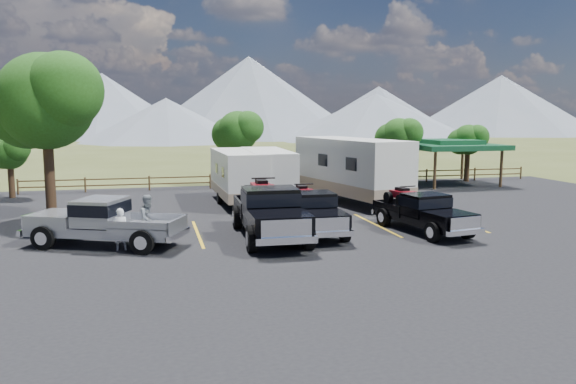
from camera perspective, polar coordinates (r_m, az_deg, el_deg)
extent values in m
plane|color=#464F21|center=(21.37, 8.08, -5.71)|extent=(320.00, 320.00, 0.00)
cube|color=black|center=(24.11, 5.44, -4.06)|extent=(44.00, 34.00, 0.04)
cube|color=gold|center=(23.87, -9.15, -4.19)|extent=(0.12, 5.50, 0.01)
cube|color=gold|center=(24.48, 0.24, -3.78)|extent=(0.12, 5.50, 0.01)
cube|color=gold|center=(25.72, 8.94, -3.31)|extent=(0.12, 5.50, 0.01)
cube|color=gold|center=(27.49, 16.67, -2.83)|extent=(0.12, 5.50, 0.01)
cylinder|color=#302112|center=(28.81, -23.06, 1.76)|extent=(0.48, 0.48, 4.48)
sphere|color=#204B12|center=(28.68, -23.43, 8.45)|extent=(4.48, 4.48, 4.48)
sphere|color=#204B12|center=(27.76, -21.78, 9.57)|extent=(3.52, 3.52, 3.52)
sphere|color=#204B12|center=(29.53, -24.89, 7.71)|extent=(3.84, 3.84, 3.84)
cylinder|color=#302112|center=(40.12, 11.12, 2.59)|extent=(0.39, 0.39, 2.80)
sphere|color=#204B12|center=(39.99, 11.20, 5.59)|extent=(2.52, 2.52, 2.52)
sphere|color=#204B12|center=(39.80, 12.19, 5.94)|extent=(1.98, 1.98, 1.98)
sphere|color=#204B12|center=(40.15, 10.30, 5.36)|extent=(2.16, 2.16, 2.16)
cylinder|color=#302112|center=(43.83, 17.72, 2.62)|extent=(0.38, 0.38, 2.52)
sphere|color=#204B12|center=(43.71, 17.82, 5.09)|extent=(2.24, 2.24, 2.24)
sphere|color=#204B12|center=(43.61, 18.65, 5.36)|extent=(1.76, 1.76, 1.76)
sphere|color=#204B12|center=(43.79, 17.07, 4.91)|extent=(1.92, 1.92, 1.92)
cylinder|color=#302112|center=(38.86, -5.07, 2.75)|extent=(0.41, 0.41, 3.08)
sphere|color=#204B12|center=(38.73, -5.11, 6.16)|extent=(2.80, 2.80, 2.80)
sphere|color=#204B12|center=(38.32, -4.11, 6.60)|extent=(2.20, 2.20, 2.20)
sphere|color=#204B12|center=(39.09, -6.02, 5.87)|extent=(2.40, 2.40, 2.40)
cylinder|color=#302112|center=(37.41, -26.29, 1.12)|extent=(0.36, 0.36, 2.24)
sphere|color=#204B12|center=(37.27, -26.45, 3.68)|extent=(2.10, 2.10, 2.10)
sphere|color=#204B12|center=(36.80, -25.91, 4.02)|extent=(1.65, 1.65, 1.65)
sphere|color=#204B12|center=(37.70, -26.95, 3.46)|extent=(1.80, 1.80, 1.80)
cylinder|color=#523923|center=(38.93, -25.76, 0.47)|extent=(0.12, 0.12, 1.00)
cylinder|color=#523923|center=(38.28, -19.90, 0.67)|extent=(0.12, 0.12, 1.00)
cylinder|color=#523923|center=(38.05, -13.91, 0.87)|extent=(0.12, 0.12, 1.00)
cylinder|color=#523923|center=(38.23, -7.90, 1.05)|extent=(0.12, 0.12, 1.00)
cylinder|color=#523923|center=(38.83, -2.02, 1.23)|extent=(0.12, 0.12, 1.00)
cylinder|color=#523923|center=(39.82, 3.63, 1.38)|extent=(0.12, 0.12, 1.00)
cylinder|color=#523923|center=(41.18, 8.95, 1.52)|extent=(0.12, 0.12, 1.00)
cylinder|color=#523923|center=(42.87, 13.90, 1.63)|extent=(0.12, 0.12, 1.00)
cylinder|color=#523923|center=(44.85, 18.44, 1.72)|extent=(0.12, 0.12, 1.00)
cylinder|color=#523923|center=(47.09, 22.57, 1.80)|extent=(0.12, 0.12, 1.00)
cube|color=#523923|center=(39.28, 0.84, 1.24)|extent=(36.00, 0.06, 0.08)
cube|color=#523923|center=(39.24, 0.84, 1.82)|extent=(36.00, 0.06, 0.08)
cylinder|color=#523923|center=(38.57, 14.69, 2.13)|extent=(0.20, 0.20, 2.60)
cylinder|color=#523923|center=(43.02, 11.55, 2.79)|extent=(0.20, 0.20, 2.60)
cylinder|color=#523923|center=(41.17, 20.84, 2.22)|extent=(0.20, 0.20, 2.60)
cylinder|color=#523923|center=(45.36, 17.28, 2.85)|extent=(0.20, 0.20, 2.60)
cube|color=#164F2D|center=(41.85, 16.17, 4.50)|extent=(6.20, 6.20, 0.35)
cube|color=#164F2D|center=(41.84, 16.18, 4.91)|extent=(3.50, 3.50, 0.35)
cone|color=slate|center=(131.70, -18.29, 8.36)|extent=(44.00, 44.00, 14.00)
cone|color=slate|center=(129.19, -3.98, 9.64)|extent=(52.00, 52.00, 18.00)
cone|color=slate|center=(144.47, 9.17, 8.18)|extent=(40.00, 40.00, 12.00)
cone|color=slate|center=(156.27, 20.77, 8.29)|extent=(50.00, 50.00, 15.00)
cone|color=slate|center=(106.32, -12.24, 7.17)|extent=(32.00, 32.00, 8.00)
cone|color=slate|center=(111.78, 8.94, 7.53)|extent=(40.00, 40.00, 9.00)
cube|color=black|center=(22.62, -1.87, -2.95)|extent=(2.24, 6.43, 0.40)
cube|color=black|center=(20.47, -0.82, -2.92)|extent=(2.20, 2.07, 0.56)
cube|color=black|center=(22.35, -1.82, -0.99)|extent=(2.15, 1.80, 1.12)
cube|color=black|center=(22.33, -1.82, -0.56)|extent=(2.20, 1.87, 0.50)
cube|color=black|center=(24.52, -2.70, -1.38)|extent=(2.22, 2.74, 0.62)
cube|color=white|center=(19.38, -0.16, -3.70)|extent=(1.79, 0.14, 0.62)
cube|color=white|center=(19.41, -0.12, -4.97)|extent=(2.20, 0.26, 0.25)
cube|color=white|center=(25.89, -3.18, -1.73)|extent=(2.20, 0.24, 0.25)
cylinder|color=black|center=(20.36, -3.69, -4.76)|extent=(0.36, 1.02, 1.01)
cylinder|color=black|center=(20.75, 2.08, -4.51)|extent=(0.36, 1.02, 1.01)
cylinder|color=black|center=(24.66, -5.18, -2.55)|extent=(0.36, 1.02, 1.01)
cylinder|color=black|center=(24.99, -0.39, -2.38)|extent=(0.36, 1.02, 1.01)
cube|color=maroon|center=(24.41, -2.72, 0.37)|extent=(0.82, 1.48, 0.39)
cube|color=black|center=(24.37, -2.72, 1.02)|extent=(0.47, 0.85, 0.20)
cube|color=maroon|center=(23.79, -2.48, 0.45)|extent=(0.91, 0.42, 0.25)
cylinder|color=black|center=(23.86, -2.53, 1.41)|extent=(1.01, 0.10, 0.07)
cylinder|color=black|center=(23.76, -3.67, -0.39)|extent=(0.31, 0.63, 0.63)
cylinder|color=black|center=(23.93, -1.28, -0.32)|extent=(0.31, 0.63, 0.63)
cylinder|color=black|center=(24.97, -4.08, 0.01)|extent=(0.31, 0.63, 0.63)
cylinder|color=black|center=(25.12, -1.81, 0.07)|extent=(0.31, 0.63, 0.63)
cube|color=black|center=(23.62, 2.34, -2.76)|extent=(1.89, 5.44, 0.34)
cube|color=black|center=(21.83, 3.54, -2.71)|extent=(1.86, 1.75, 0.47)
cube|color=black|center=(23.39, 2.42, -1.17)|extent=(1.82, 1.52, 0.95)
cube|color=black|center=(23.37, 2.42, -0.82)|extent=(1.86, 1.58, 0.43)
cube|color=black|center=(25.20, 1.38, -1.48)|extent=(1.88, 2.32, 0.52)
cube|color=white|center=(20.93, 4.25, -3.31)|extent=(1.52, 0.12, 0.52)
cube|color=white|center=(20.95, 4.28, -4.31)|extent=(1.86, 0.22, 0.21)
cube|color=white|center=(26.35, 0.80, -1.76)|extent=(1.86, 0.20, 0.21)
cylinder|color=black|center=(21.66, 1.29, -4.19)|extent=(0.31, 0.86, 0.85)
cylinder|color=black|center=(22.13, 5.79, -3.97)|extent=(0.31, 0.86, 0.85)
cylinder|color=black|center=(25.25, -0.68, -2.45)|extent=(0.31, 0.86, 0.85)
cylinder|color=black|center=(25.66, 3.22, -2.30)|extent=(0.31, 0.86, 0.85)
cube|color=maroon|center=(25.11, 1.39, -0.04)|extent=(0.70, 1.25, 0.33)
cube|color=black|center=(25.08, 1.39, 0.50)|extent=(0.40, 0.72, 0.17)
cube|color=maroon|center=(24.59, 1.67, 0.02)|extent=(0.77, 0.35, 0.21)
cylinder|color=black|center=(24.64, 1.62, 0.81)|extent=(0.85, 0.08, 0.06)
cylinder|color=black|center=(24.54, 0.70, -0.67)|extent=(0.26, 0.54, 0.53)
cylinder|color=black|center=(24.74, 2.62, -0.61)|extent=(0.26, 0.54, 0.53)
cylinder|color=black|center=(25.54, 0.18, -0.33)|extent=(0.26, 0.54, 0.53)
cylinder|color=black|center=(25.74, 2.04, -0.27)|extent=(0.26, 0.54, 0.53)
cube|color=black|center=(24.47, 13.58, -2.68)|extent=(2.43, 5.28, 0.32)
cube|color=black|center=(23.09, 16.12, -2.57)|extent=(1.95, 1.86, 0.45)
cube|color=black|center=(24.28, 13.78, -1.23)|extent=(1.88, 1.64, 0.89)
cube|color=black|center=(24.26, 13.79, -0.92)|extent=(1.92, 1.70, 0.40)
cube|color=black|center=(25.72, 11.48, -1.56)|extent=(2.03, 2.39, 0.49)
cube|color=white|center=(22.41, 17.58, -3.05)|extent=(1.42, 0.30, 0.49)
cube|color=white|center=(22.43, 17.63, -3.93)|extent=(1.75, 0.44, 0.20)
cube|color=white|center=(26.64, 10.17, -1.85)|extent=(1.75, 0.42, 0.20)
cylinder|color=black|center=(22.63, 14.50, -3.98)|extent=(0.39, 0.83, 0.80)
cylinder|color=black|center=(23.67, 17.74, -3.59)|extent=(0.39, 0.83, 0.80)
cylinder|color=black|center=(25.46, 9.69, -2.53)|extent=(0.39, 0.83, 0.80)
cylinder|color=black|center=(26.39, 12.76, -2.25)|extent=(0.39, 0.83, 0.80)
cube|color=maroon|center=(25.63, 11.52, -0.23)|extent=(0.80, 1.24, 0.31)
cube|color=black|center=(25.60, 11.53, 0.26)|extent=(0.46, 0.72, 0.16)
cube|color=maroon|center=(25.22, 12.15, -0.18)|extent=(0.75, 0.42, 0.20)
cylinder|color=black|center=(25.25, 12.05, 0.55)|extent=(0.80, 0.18, 0.05)
cylinder|color=black|center=(25.03, 11.38, -0.83)|extent=(0.31, 0.53, 0.50)
cylinder|color=black|center=(25.48, 12.87, -0.72)|extent=(0.31, 0.53, 0.50)
cylinder|color=black|center=(25.83, 10.16, -0.53)|extent=(0.31, 0.53, 0.50)
cylinder|color=black|center=(26.28, 11.63, -0.43)|extent=(0.31, 0.53, 0.50)
cube|color=white|center=(31.27, -5.09, 1.93)|extent=(2.34, 6.87, 2.46)
cube|color=gray|center=(31.38, -5.07, 0.19)|extent=(2.37, 6.91, 0.55)
cube|color=black|center=(29.40, -6.64, 2.01)|extent=(0.04, 0.82, 0.55)
cube|color=black|center=(29.79, -2.44, 2.13)|extent=(0.04, 0.82, 0.55)
cylinder|color=black|center=(31.56, -6.98, -0.63)|extent=(0.24, 0.64, 0.64)
cylinder|color=black|center=(31.90, -3.33, -0.49)|extent=(0.24, 0.64, 0.64)
cube|color=black|center=(27.32, -3.53, -1.61)|extent=(0.15, 1.64, 0.09)
cube|color=white|center=(31.66, -2.11, 2.05)|extent=(2.45, 6.94, 2.47)
cube|color=gray|center=(31.77, -2.11, 0.32)|extent=(2.48, 6.98, 0.55)
cube|color=black|center=(29.78, -3.69, 2.15)|extent=(0.05, 0.82, 0.55)
cube|color=black|center=(30.16, 0.50, 2.23)|extent=(0.05, 0.82, 0.55)
cylinder|color=black|center=(31.95, -4.01, -0.48)|extent=(0.25, 0.65, 0.64)
cylinder|color=black|center=(32.28, -0.37, -0.37)|extent=(0.25, 0.65, 0.64)
cube|color=black|center=(27.67, -0.66, -1.47)|extent=(0.17, 1.65, 0.09)
cube|color=white|center=(31.69, 6.41, 2.69)|extent=(4.48, 8.73, 3.00)
cube|color=gray|center=(31.82, 6.37, 0.59)|extent=(4.52, 8.78, 0.67)
cube|color=black|center=(29.19, 6.43, 2.84)|extent=(0.25, 0.98, 0.67)
cube|color=black|center=(30.74, 10.65, 3.01)|extent=(0.25, 0.98, 0.67)
cylinder|color=black|center=(31.52, 4.11, -0.47)|extent=(0.45, 0.82, 0.78)
cylinder|color=black|center=(32.86, 7.88, -0.18)|extent=(0.45, 0.82, 0.78)
cube|color=black|center=(27.73, 12.19, -1.42)|extent=(0.58, 1.98, 0.11)
cube|color=#96999F|center=(22.35, -18.15, -3.69)|extent=(5.87, 3.95, 0.35)
cube|color=#96999F|center=(23.25, -22.29, -2.54)|extent=(2.39, 2.45, 0.49)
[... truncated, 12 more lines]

